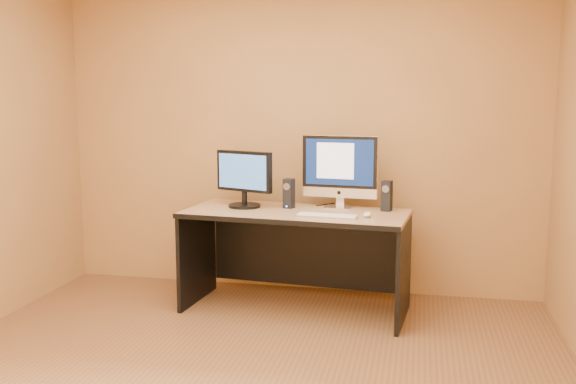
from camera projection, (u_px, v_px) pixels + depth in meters
name	position (u px, v px, depth m)	size (l,w,h in m)	color
walls	(227.00, 159.00, 3.38)	(4.00, 4.00, 2.60)	#A27941
desk	(295.00, 261.00, 4.86)	(1.66, 0.73, 0.77)	#AC7E56
imac	(339.00, 171.00, 4.91)	(0.59, 0.22, 0.57)	silver
second_monitor	(244.00, 179.00, 4.96)	(0.50, 0.25, 0.44)	black
speaker_left	(289.00, 193.00, 4.93)	(0.07, 0.07, 0.23)	black
speaker_right	(387.00, 196.00, 4.81)	(0.07, 0.07, 0.23)	black
keyboard	(327.00, 216.00, 4.58)	(0.45, 0.12, 0.02)	silver
mouse	(368.00, 214.00, 4.59)	(0.06, 0.11, 0.04)	white
cable_a	(343.00, 206.00, 5.03)	(0.01, 0.01, 0.23)	black
cable_b	(325.00, 204.00, 5.08)	(0.01, 0.01, 0.19)	black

